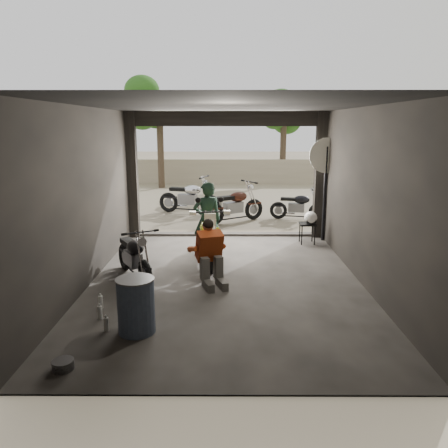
{
  "coord_description": "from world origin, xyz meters",
  "views": [
    {
      "loc": [
        0.0,
        -7.7,
        2.89
      ],
      "look_at": [
        -0.04,
        0.6,
        0.99
      ],
      "focal_mm": 35.0,
      "sensor_mm": 36.0,
      "label": 1
    }
  ],
  "objects_px": {
    "main_bike": "(207,234)",
    "oil_drum": "(136,307)",
    "outside_bike_b": "(235,202)",
    "mechanic": "(211,255)",
    "rider": "(207,220)",
    "sign_post": "(326,172)",
    "left_bike": "(134,253)",
    "helmet": "(311,218)",
    "stool": "(307,226)",
    "outside_bike_a": "(189,195)",
    "outside_bike_c": "(298,204)"
  },
  "relations": [
    {
      "from": "outside_bike_b",
      "to": "sign_post",
      "type": "relative_size",
      "value": 0.7
    },
    {
      "from": "main_bike",
      "to": "outside_bike_a",
      "type": "xyz_separation_m",
      "value": [
        -0.82,
        5.19,
        0.01
      ]
    },
    {
      "from": "rider",
      "to": "stool",
      "type": "distance_m",
      "value": 2.67
    },
    {
      "from": "stool",
      "to": "helmet",
      "type": "xyz_separation_m",
      "value": [
        0.06,
        -0.06,
        0.23
      ]
    },
    {
      "from": "outside_bike_a",
      "to": "outside_bike_b",
      "type": "height_order",
      "value": "outside_bike_a"
    },
    {
      "from": "outside_bike_b",
      "to": "left_bike",
      "type": "bearing_deg",
      "value": 124.31
    },
    {
      "from": "oil_drum",
      "to": "stool",
      "type": "bearing_deg",
      "value": 55.52
    },
    {
      "from": "outside_bike_c",
      "to": "oil_drum",
      "type": "relative_size",
      "value": 1.86
    },
    {
      "from": "stool",
      "to": "helmet",
      "type": "height_order",
      "value": "helmet"
    },
    {
      "from": "sign_post",
      "to": "outside_bike_b",
      "type": "bearing_deg",
      "value": 137.77
    },
    {
      "from": "outside_bike_b",
      "to": "sign_post",
      "type": "xyz_separation_m",
      "value": [
        2.19,
        -2.13,
        1.15
      ]
    },
    {
      "from": "left_bike",
      "to": "sign_post",
      "type": "xyz_separation_m",
      "value": [
        4.19,
        2.81,
        1.24
      ]
    },
    {
      "from": "outside_bike_b",
      "to": "mechanic",
      "type": "bearing_deg",
      "value": 140.76
    },
    {
      "from": "mechanic",
      "to": "sign_post",
      "type": "distance_m",
      "value": 4.33
    },
    {
      "from": "outside_bike_b",
      "to": "rider",
      "type": "distance_m",
      "value": 3.56
    },
    {
      "from": "mechanic",
      "to": "oil_drum",
      "type": "distance_m",
      "value": 2.12
    },
    {
      "from": "rider",
      "to": "oil_drum",
      "type": "distance_m",
      "value": 3.79
    },
    {
      "from": "left_bike",
      "to": "stool",
      "type": "relative_size",
      "value": 2.93
    },
    {
      "from": "mechanic",
      "to": "outside_bike_c",
      "type": "bearing_deg",
      "value": 46.86
    },
    {
      "from": "helmet",
      "to": "sign_post",
      "type": "distance_m",
      "value": 1.2
    },
    {
      "from": "outside_bike_b",
      "to": "main_bike",
      "type": "bearing_deg",
      "value": 136.71
    },
    {
      "from": "main_bike",
      "to": "rider",
      "type": "xyz_separation_m",
      "value": [
        -0.02,
        0.36,
        0.23
      ]
    },
    {
      "from": "left_bike",
      "to": "outside_bike_b",
      "type": "relative_size",
      "value": 0.85
    },
    {
      "from": "main_bike",
      "to": "stool",
      "type": "height_order",
      "value": "main_bike"
    },
    {
      "from": "main_bike",
      "to": "oil_drum",
      "type": "relative_size",
      "value": 2.3
    },
    {
      "from": "main_bike",
      "to": "sign_post",
      "type": "xyz_separation_m",
      "value": [
        2.85,
        1.72,
        1.14
      ]
    },
    {
      "from": "main_bike",
      "to": "left_bike",
      "type": "relative_size",
      "value": 1.2
    },
    {
      "from": "outside_bike_a",
      "to": "mechanic",
      "type": "xyz_separation_m",
      "value": [
        0.96,
        -6.64,
        -0.04
      ]
    },
    {
      "from": "left_bike",
      "to": "outside_bike_c",
      "type": "distance_m",
      "value": 6.61
    },
    {
      "from": "rider",
      "to": "sign_post",
      "type": "distance_m",
      "value": 3.3
    },
    {
      "from": "main_bike",
      "to": "helmet",
      "type": "relative_size",
      "value": 5.51
    },
    {
      "from": "rider",
      "to": "oil_drum",
      "type": "relative_size",
      "value": 2.09
    },
    {
      "from": "outside_bike_c",
      "to": "stool",
      "type": "relative_size",
      "value": 2.86
    },
    {
      "from": "left_bike",
      "to": "mechanic",
      "type": "distance_m",
      "value": 1.53
    },
    {
      "from": "left_bike",
      "to": "rider",
      "type": "distance_m",
      "value": 2.0
    },
    {
      "from": "oil_drum",
      "to": "helmet",
      "type": "bearing_deg",
      "value": 54.73
    },
    {
      "from": "rider",
      "to": "mechanic",
      "type": "height_order",
      "value": "rider"
    },
    {
      "from": "mechanic",
      "to": "oil_drum",
      "type": "bearing_deg",
      "value": -137.66
    },
    {
      "from": "main_bike",
      "to": "left_bike",
      "type": "height_order",
      "value": "main_bike"
    },
    {
      "from": "left_bike",
      "to": "rider",
      "type": "bearing_deg",
      "value": 17.54
    },
    {
      "from": "left_bike",
      "to": "mechanic",
      "type": "bearing_deg",
      "value": -43.51
    },
    {
      "from": "outside_bike_b",
      "to": "outside_bike_c",
      "type": "height_order",
      "value": "outside_bike_b"
    },
    {
      "from": "stool",
      "to": "sign_post",
      "type": "bearing_deg",
      "value": 32.25
    },
    {
      "from": "outside_bike_b",
      "to": "mechanic",
      "type": "relative_size",
      "value": 1.53
    },
    {
      "from": "main_bike",
      "to": "outside_bike_b",
      "type": "xyz_separation_m",
      "value": [
        0.66,
        3.85,
        -0.01
      ]
    },
    {
      "from": "helmet",
      "to": "oil_drum",
      "type": "height_order",
      "value": "helmet"
    },
    {
      "from": "rider",
      "to": "sign_post",
      "type": "xyz_separation_m",
      "value": [
        2.86,
        1.36,
        0.91
      ]
    },
    {
      "from": "rider",
      "to": "mechanic",
      "type": "bearing_deg",
      "value": 81.93
    },
    {
      "from": "outside_bike_a",
      "to": "helmet",
      "type": "bearing_deg",
      "value": -122.1
    },
    {
      "from": "rider",
      "to": "oil_drum",
      "type": "height_order",
      "value": "rider"
    }
  ]
}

